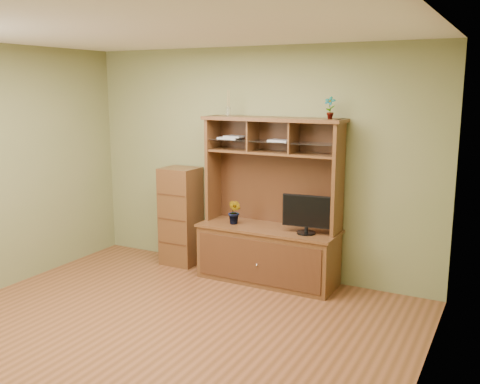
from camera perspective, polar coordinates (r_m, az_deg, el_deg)
The scene contains 8 objects.
room at distance 4.73m, azimuth -9.01°, elevation 0.20°, with size 4.54×4.04×2.74m.
media_hutch at distance 6.22m, azimuth 3.09°, elevation -4.85°, with size 1.66×0.61×1.90m.
monitor at distance 5.88m, azimuth 7.13°, elevation -2.30°, with size 0.54×0.21×0.43m.
orchid_plant at distance 6.25m, azimuth -0.57°, elevation -2.15°, with size 0.16×0.13×0.29m, color #265B1F.
top_plant at distance 5.82m, azimuth 9.56°, elevation 8.87°, with size 0.13×0.09×0.24m, color #376724.
reed_diffuser at distance 6.31m, azimuth -1.24°, elevation 9.16°, with size 0.06×0.06×0.30m.
magazines at distance 6.22m, azimuth 0.75°, elevation 5.75°, with size 0.89×0.20×0.04m.
side_cabinet at distance 6.84m, azimuth -6.33°, elevation -2.57°, with size 0.44×0.40×1.24m.
Camera 1 is at (2.79, -3.71, 2.24)m, focal length 40.00 mm.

